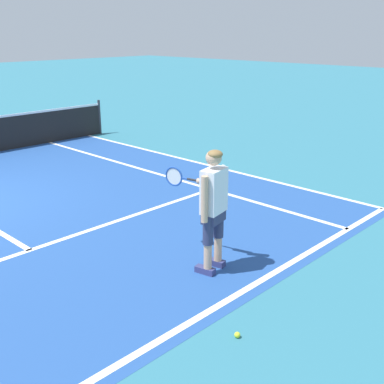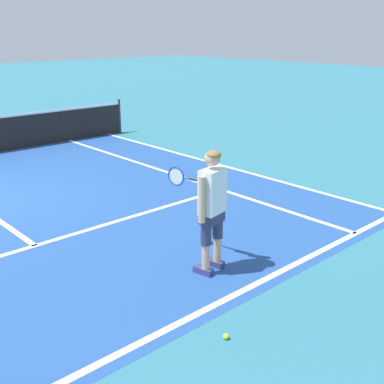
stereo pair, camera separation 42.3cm
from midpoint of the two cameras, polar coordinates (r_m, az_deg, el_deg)
name	(u,v)px [view 1 (the left image)]	position (r m, az deg, el deg)	size (l,w,h in m)	color
line_baseline	(170,334)	(5.57, -4.85, -16.29)	(10.98, 0.10, 0.01)	white
line_service	(30,250)	(7.87, -19.95, -6.45)	(8.23, 0.10, 0.01)	white
line_singles_right	(158,174)	(11.31, -5.12, 2.14)	(0.10, 9.48, 0.01)	white
line_doubles_right	(198,163)	(12.21, -0.25, 3.45)	(0.10, 9.48, 0.01)	white
tennis_player	(212,202)	(6.47, 0.50, -1.25)	(0.59, 1.20, 1.71)	navy
tennis_ball_near_feet	(237,335)	(5.49, 3.04, -16.41)	(0.07, 0.07, 0.07)	#CCE02D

